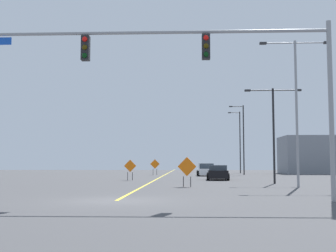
{
  "coord_description": "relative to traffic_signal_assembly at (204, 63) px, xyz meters",
  "views": [
    {
      "loc": [
        2.89,
        -18.2,
        1.53
      ],
      "look_at": [
        1.25,
        20.19,
        4.75
      ],
      "focal_mm": 47.43,
      "sensor_mm": 36.0,
      "label": 1
    }
  ],
  "objects": [
    {
      "name": "car_black_far",
      "position": [
        2.08,
        22.62,
        -5.07
      ],
      "size": [
        2.08,
        4.26,
        1.34
      ],
      "color": "black",
      "rests_on": "ground"
    },
    {
      "name": "construction_sign_left_shoulder",
      "position": [
        -0.71,
        10.72,
        -4.49
      ],
      "size": [
        1.22,
        0.31,
        1.93
      ],
      "color": "orange",
      "rests_on": "ground"
    },
    {
      "name": "street_lamp_mid_left",
      "position": [
        6.67,
        40.77,
        -0.67
      ],
      "size": [
        1.94,
        0.24,
        9.2
      ],
      "color": "black",
      "rests_on": "ground"
    },
    {
      "name": "road_centre_stripe",
      "position": [
        -3.6,
        44.55,
        -5.7
      ],
      "size": [
        0.16,
        89.07,
        0.01
      ],
      "color": "yellow",
      "rests_on": "ground"
    },
    {
      "name": "car_white_mid",
      "position": [
        1.56,
        35.36,
        -5.0
      ],
      "size": [
        2.16,
        4.35,
        1.48
      ],
      "color": "white",
      "rests_on": "ground"
    },
    {
      "name": "traffic_signal_assembly",
      "position": [
        0.0,
        0.0,
        0.0
      ],
      "size": [
        15.31,
        0.44,
        7.41
      ],
      "color": "gray",
      "rests_on": "ground"
    },
    {
      "name": "ground",
      "position": [
        -3.6,
        0.01,
        -5.7
      ],
      "size": [
        160.33,
        160.33,
        0.0
      ],
      "primitive_type": "plane",
      "color": "#444447"
    },
    {
      "name": "street_lamp_far_right",
      "position": [
        5.83,
        15.42,
        -1.33
      ],
      "size": [
        4.26,
        0.24,
        7.19
      ],
      "color": "black",
      "rests_on": "ground"
    },
    {
      "name": "street_lamp_far_left",
      "position": [
        7.25,
        49.5,
        -0.6
      ],
      "size": [
        1.85,
        0.24,
        9.36
      ],
      "color": "black",
      "rests_on": "ground"
    },
    {
      "name": "street_lamp_near_left",
      "position": [
        6.33,
        10.39,
        -0.11
      ],
      "size": [
        4.56,
        0.24,
        9.47
      ],
      "color": "gray",
      "rests_on": "ground"
    },
    {
      "name": "roadside_building_east",
      "position": [
        18.62,
        47.03,
        -3.01
      ],
      "size": [
        11.02,
        7.25,
        5.39
      ],
      "color": "gray",
      "rests_on": "ground"
    },
    {
      "name": "construction_sign_right_shoulder",
      "position": [
        -4.83,
        38.89,
        -4.41
      ],
      "size": [
        1.2,
        0.33,
        2.03
      ],
      "color": "orange",
      "rests_on": "ground"
    },
    {
      "name": "construction_sign_median_far",
      "position": [
        -5.78,
        21.28,
        -4.54
      ],
      "size": [
        1.1,
        0.08,
        1.83
      ],
      "color": "orange",
      "rests_on": "ground"
    }
  ]
}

